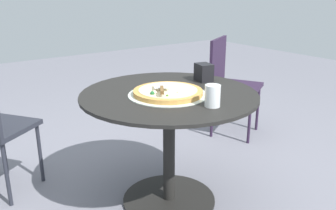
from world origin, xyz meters
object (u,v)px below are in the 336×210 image
Objects in this scene: pizza_server at (162,88)px; patio_chair_near at (229,79)px; pizza_on_tray at (168,92)px; napkin_dispenser at (204,72)px; patio_table at (169,125)px; drinking_cup at (213,96)px.

pizza_server is 0.24× the size of patio_chair_near.
pizza_server reaches higher than pizza_on_tray.
pizza_on_tray is 0.52× the size of patio_chair_near.
napkin_dispenser reaches higher than pizza_on_tray.
pizza_server is (0.05, -0.09, 0.25)m from patio_table.
patio_table is 0.22m from pizza_on_tray.
patio_table is 9.13× the size of napkin_dispenser.
pizza_server is at bearing 119.46° from napkin_dispenser.
patio_chair_near is at bearing 118.76° from pizza_server.
napkin_dispenser is 0.13× the size of patio_chair_near.
patio_chair_near is (-0.50, 0.75, -0.26)m from napkin_dispenser.
pizza_on_tray is 4.02× the size of drinking_cup.
patio_chair_near reaches higher than pizza_on_tray.
pizza_server is 1.35m from patio_chair_near.
drinking_cup is (0.29, 0.06, 0.04)m from pizza_on_tray.
drinking_cup is at bearing 24.18° from pizza_server.
pizza_on_tray is 1.29m from patio_chair_near.
napkin_dispenser is at bearing 143.54° from drinking_cup.
pizza_server is at bearing -70.40° from pizza_on_tray.
pizza_server is 1.85× the size of drinking_cup.
patio_chair_near reaches higher than drinking_cup.
pizza_server is at bearing -61.24° from patio_chair_near.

